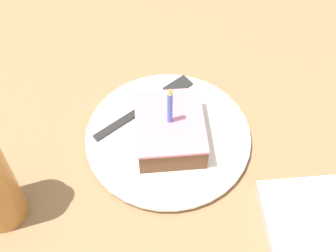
% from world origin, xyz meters
% --- Properties ---
extents(ground_plane, '(2.40, 2.40, 0.04)m').
position_xyz_m(ground_plane, '(0.00, 0.00, -0.02)').
color(ground_plane, olive).
rests_on(ground_plane, ground).
extents(plate, '(0.25, 0.25, 0.01)m').
position_xyz_m(plate, '(-0.01, -0.02, 0.01)').
color(plate, white).
rests_on(plate, ground_plane).
extents(cake_slice, '(0.10, 0.12, 0.12)m').
position_xyz_m(cake_slice, '(-0.01, -0.03, 0.04)').
color(cake_slice, brown).
rests_on(cake_slice, plate).
extents(fork, '(0.17, 0.12, 0.00)m').
position_xyz_m(fork, '(-0.03, 0.04, 0.02)').
color(fork, '#262626').
rests_on(fork, plate).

